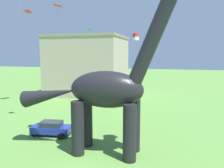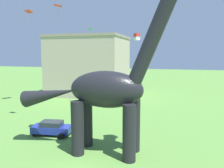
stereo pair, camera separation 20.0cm
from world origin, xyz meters
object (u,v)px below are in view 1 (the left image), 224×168
parked_sedan_left (51,128)px  kite_near_high (136,37)px  dinosaur_sculpture (105,89)px  kite_trailing (90,29)px  kite_far_right (28,11)px  kite_mid_left (58,6)px

parked_sedan_left → kite_near_high: kite_near_high is taller
dinosaur_sculpture → kite_trailing: (-7.91, 17.14, 7.04)m
kite_trailing → kite_far_right: size_ratio=0.52×
kite_trailing → kite_near_high: bearing=18.5°
kite_near_high → dinosaur_sculpture: bearing=-88.1°
kite_far_right → kite_near_high: size_ratio=1.11×
kite_far_right → kite_mid_left: bearing=-35.2°
kite_mid_left → kite_far_right: (-6.51, 4.59, 0.57)m
dinosaur_sculpture → kite_trailing: dinosaur_sculpture is taller
parked_sedan_left → kite_mid_left: (1.86, -1.20, 12.57)m
kite_mid_left → kite_trailing: bearing=100.0°
kite_mid_left → dinosaur_sculpture: bearing=-15.6°
parked_sedan_left → kite_near_high: (6.34, 16.94, 10.85)m
kite_near_high → kite_mid_left: bearing=-103.9°
kite_mid_left → kite_trailing: kite_mid_left is taller
dinosaur_sculpture → parked_sedan_left: 8.98m
parked_sedan_left → kite_near_high: bearing=61.2°
kite_mid_left → kite_near_high: bearing=76.1°
parked_sedan_left → kite_far_right: kite_far_right is taller
kite_mid_left → parked_sedan_left: bearing=147.3°
dinosaur_sculpture → kite_mid_left: (-5.13, 1.43, 7.60)m
dinosaur_sculpture → kite_mid_left: size_ratio=12.57×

